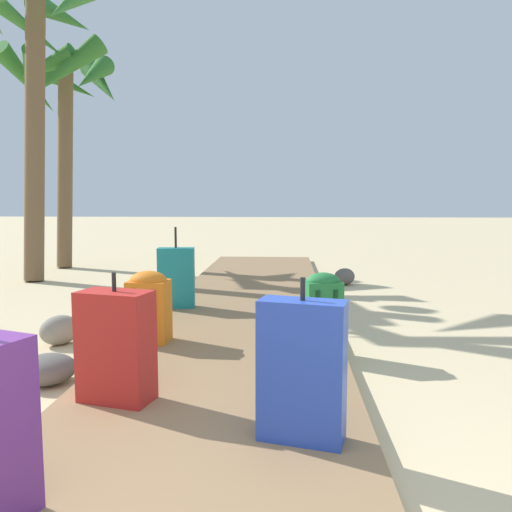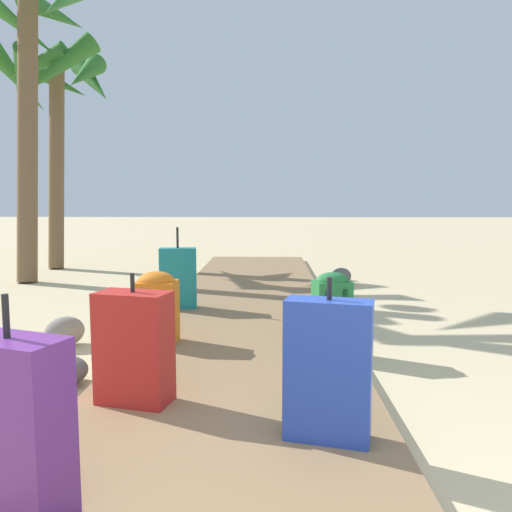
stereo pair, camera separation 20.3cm
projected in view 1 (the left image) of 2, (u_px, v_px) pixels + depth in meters
ground_plane at (239, 331)px, 4.75m from camera, size 60.00×60.00×0.00m
boardwalk at (247, 306)px, 5.64m from camera, size 1.75×9.02×0.08m
suitcase_blue at (302, 371)px, 2.40m from camera, size 0.43×0.27×0.78m
backpack_green at (323, 308)px, 3.91m from camera, size 0.31×0.26×0.58m
suitcase_red at (116, 346)px, 2.87m from camera, size 0.44×0.31×0.73m
suitcase_teal at (176, 278)px, 5.36m from camera, size 0.39×0.21×0.85m
backpack_orange at (149, 305)px, 4.06m from camera, size 0.32×0.28×0.57m
palm_tree_near_left at (26, 36)px, 7.41m from camera, size 2.12×2.31×4.61m
palm_tree_far_left at (63, 93)px, 8.91m from camera, size 2.22×2.25×3.91m
rock_right_far at (344, 277)px, 7.28m from camera, size 0.42×0.44×0.24m
rock_left_mid at (48, 369)px, 3.38m from camera, size 0.45×0.44×0.20m
rock_left_far at (60, 330)px, 4.29m from camera, size 0.40×0.42×0.25m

